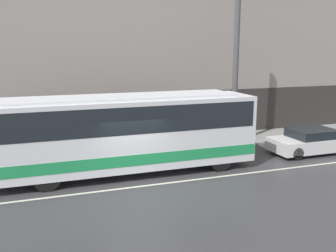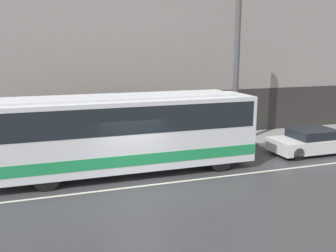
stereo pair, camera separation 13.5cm
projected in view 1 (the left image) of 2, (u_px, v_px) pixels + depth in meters
The scene contains 7 objects.
ground_plane at pixel (138, 187), 14.47m from camera, with size 60.00×60.00×0.00m, color #38383A.
sidewalk at pixel (111, 150), 19.54m from camera, with size 60.00×2.99×0.12m.
building_facade at pixel (102, 25), 19.76m from camera, with size 60.00×0.35×13.36m.
lane_stripe at pixel (138, 187), 14.47m from camera, with size 54.00×0.14×0.01m.
transit_bus at pixel (124, 130), 15.72m from camera, with size 11.24×2.52×3.34m.
sedan_white_front at pixel (313, 141), 19.14m from camera, with size 4.54×1.89×1.25m.
utility_pole_near at pixel (236, 63), 19.88m from camera, with size 0.30×0.30×8.79m.
Camera 1 is at (-3.39, -13.32, 5.24)m, focal length 40.00 mm.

